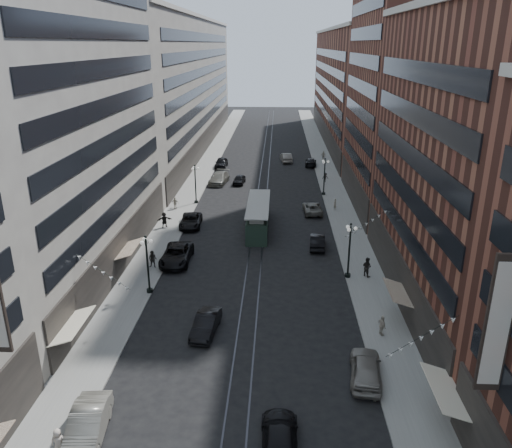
% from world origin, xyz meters
% --- Properties ---
extents(ground, '(220.00, 220.00, 0.00)m').
position_xyz_m(ground, '(0.00, 60.00, 0.00)').
color(ground, black).
rests_on(ground, ground).
extents(sidewalk_west, '(4.00, 180.00, 0.15)m').
position_xyz_m(sidewalk_west, '(-11.00, 70.00, 0.07)').
color(sidewalk_west, gray).
rests_on(sidewalk_west, ground).
extents(sidewalk_east, '(4.00, 180.00, 0.15)m').
position_xyz_m(sidewalk_east, '(11.00, 70.00, 0.07)').
color(sidewalk_east, gray).
rests_on(sidewalk_east, ground).
extents(rail_west, '(0.12, 180.00, 0.02)m').
position_xyz_m(rail_west, '(-0.70, 70.00, 0.01)').
color(rail_west, '#2D2D33').
rests_on(rail_west, ground).
extents(rail_east, '(0.12, 180.00, 0.02)m').
position_xyz_m(rail_east, '(0.70, 70.00, 0.01)').
color(rail_east, '#2D2D33').
rests_on(rail_east, ground).
extents(building_west_mid, '(8.00, 36.00, 28.00)m').
position_xyz_m(building_west_mid, '(-17.00, 33.00, 14.00)').
color(building_west_mid, '#9D998B').
rests_on(building_west_mid, ground).
extents(building_west_far, '(8.00, 90.00, 26.00)m').
position_xyz_m(building_west_far, '(-17.00, 96.00, 13.00)').
color(building_west_far, '#9D998B').
rests_on(building_west_far, ground).
extents(building_east_mid, '(8.00, 30.00, 24.00)m').
position_xyz_m(building_east_mid, '(17.00, 28.00, 12.00)').
color(building_east_mid, brown).
rests_on(building_east_mid, ground).
extents(building_east_tower, '(8.00, 26.00, 42.00)m').
position_xyz_m(building_east_tower, '(17.00, 56.00, 21.00)').
color(building_east_tower, brown).
rests_on(building_east_tower, ground).
extents(building_east_far, '(8.00, 72.00, 24.00)m').
position_xyz_m(building_east_far, '(17.00, 105.00, 12.00)').
color(building_east_far, brown).
rests_on(building_east_far, ground).
extents(lamppost_sw_far, '(1.03, 1.14, 5.52)m').
position_xyz_m(lamppost_sw_far, '(-9.20, 28.00, 3.10)').
color(lamppost_sw_far, black).
rests_on(lamppost_sw_far, sidewalk_west).
extents(lamppost_sw_mid, '(1.03, 1.14, 5.52)m').
position_xyz_m(lamppost_sw_mid, '(-9.20, 55.00, 3.10)').
color(lamppost_sw_mid, black).
rests_on(lamppost_sw_mid, sidewalk_west).
extents(lamppost_se_far, '(1.03, 1.14, 5.52)m').
position_xyz_m(lamppost_se_far, '(9.20, 32.00, 3.10)').
color(lamppost_se_far, black).
rests_on(lamppost_se_far, sidewalk_east).
extents(lamppost_se_mid, '(1.03, 1.14, 5.52)m').
position_xyz_m(lamppost_se_mid, '(9.20, 60.00, 3.10)').
color(lamppost_se_mid, black).
rests_on(lamppost_se_mid, sidewalk_east).
extents(streetcar, '(2.65, 11.96, 3.31)m').
position_xyz_m(streetcar, '(0.00, 45.30, 1.53)').
color(streetcar, '#1F3126').
rests_on(streetcar, ground).
extents(car_1, '(2.48, 5.57, 1.78)m').
position_xyz_m(car_1, '(-8.40, 10.29, 0.89)').
color(car_1, gray).
rests_on(car_1, ground).
extents(car_2, '(2.88, 6.19, 1.72)m').
position_xyz_m(car_2, '(-8.06, 34.92, 0.86)').
color(car_2, black).
rests_on(car_2, ground).
extents(car_4, '(2.67, 5.30, 1.73)m').
position_xyz_m(car_4, '(8.40, 16.46, 0.87)').
color(car_4, slate).
rests_on(car_4, ground).
extents(car_5, '(2.12, 4.78, 1.53)m').
position_xyz_m(car_5, '(-3.17, 21.75, 0.76)').
color(car_5, black).
rests_on(car_5, ground).
extents(car_6, '(2.17, 5.22, 1.51)m').
position_xyz_m(car_6, '(2.59, 10.02, 0.75)').
color(car_6, black).
rests_on(car_6, ground).
extents(pedestrian_1, '(0.84, 0.51, 1.65)m').
position_xyz_m(pedestrian_1, '(-9.50, 8.96, 0.97)').
color(pedestrian_1, '#C0B09F').
rests_on(pedestrian_1, sidewalk_west).
extents(pedestrian_2, '(0.92, 0.59, 1.79)m').
position_xyz_m(pedestrian_2, '(-10.14, 33.28, 1.04)').
color(pedestrian_2, black).
rests_on(pedestrian_2, sidewalk_west).
extents(pedestrian_4, '(0.75, 1.07, 1.67)m').
position_xyz_m(pedestrian_4, '(10.49, 21.77, 0.99)').
color(pedestrian_4, '#B1A692').
rests_on(pedestrian_4, sidewalk_east).
extents(car_7, '(2.74, 5.49, 1.49)m').
position_xyz_m(car_7, '(-8.40, 45.74, 0.75)').
color(car_7, black).
rests_on(car_7, ground).
extents(car_8, '(3.26, 6.40, 1.78)m').
position_xyz_m(car_8, '(-7.19, 66.08, 0.89)').
color(car_8, '#65645A').
rests_on(car_8, ground).
extents(car_9, '(2.22, 5.19, 1.75)m').
position_xyz_m(car_9, '(-8.07, 77.19, 0.87)').
color(car_9, black).
rests_on(car_9, ground).
extents(car_10, '(1.91, 4.67, 1.51)m').
position_xyz_m(car_10, '(6.80, 39.57, 0.75)').
color(car_10, black).
rests_on(car_10, ground).
extents(car_11, '(2.63, 5.25, 1.43)m').
position_xyz_m(car_11, '(7.00, 51.64, 0.71)').
color(car_11, '#65635A').
rests_on(car_11, ground).
extents(car_12, '(2.39, 5.10, 1.44)m').
position_xyz_m(car_12, '(8.40, 79.07, 0.72)').
color(car_12, black).
rests_on(car_12, ground).
extents(car_13, '(2.05, 4.28, 1.41)m').
position_xyz_m(car_13, '(-3.91, 65.92, 0.71)').
color(car_13, black).
rests_on(car_13, ground).
extents(car_14, '(2.47, 5.35, 1.70)m').
position_xyz_m(car_14, '(3.88, 82.24, 0.85)').
color(car_14, gray).
rests_on(car_14, ground).
extents(pedestrian_5, '(1.82, 1.18, 1.91)m').
position_xyz_m(pedestrian_5, '(-11.51, 44.93, 1.10)').
color(pedestrian_5, black).
rests_on(pedestrian_5, sidewalk_west).
extents(pedestrian_6, '(1.02, 0.58, 1.65)m').
position_xyz_m(pedestrian_6, '(-11.61, 52.15, 0.97)').
color(pedestrian_6, '#9D9682').
rests_on(pedestrian_6, sidewalk_west).
extents(pedestrian_7, '(1.02, 1.05, 1.94)m').
position_xyz_m(pedestrian_7, '(11.04, 32.24, 1.12)').
color(pedestrian_7, black).
rests_on(pedestrian_7, sidewalk_east).
extents(pedestrian_8, '(0.69, 0.68, 1.61)m').
position_xyz_m(pedestrian_8, '(10.10, 52.74, 0.96)').
color(pedestrian_8, '#AA9F8C').
rests_on(pedestrian_8, sidewalk_east).
extents(pedestrian_9, '(1.04, 0.54, 1.53)m').
position_xyz_m(pedestrian_9, '(10.06, 67.20, 0.92)').
color(pedestrian_9, black).
rests_on(pedestrian_9, sidewalk_east).
extents(pedestrian_extra_0, '(1.17, 1.00, 1.84)m').
position_xyz_m(pedestrian_extra_0, '(11.09, 83.08, 1.07)').
color(pedestrian_extra_0, gray).
rests_on(pedestrian_extra_0, sidewalk_east).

